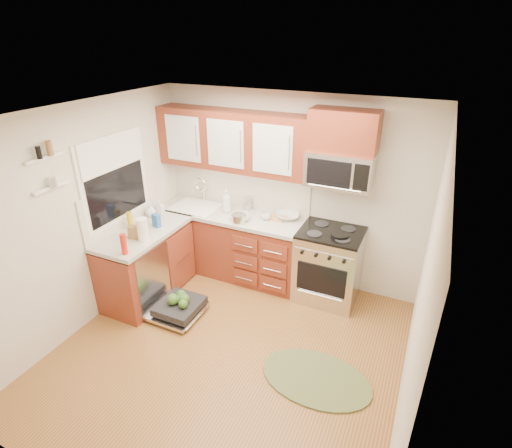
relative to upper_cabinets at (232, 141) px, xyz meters
The scene contains 38 objects.
floor 2.55m from the upper_cabinets, 65.28° to the right, with size 3.50×3.50×0.00m, color brown.
ceiling 1.84m from the upper_cabinets, 65.28° to the right, with size 3.50×3.50×0.00m, color white.
wall_back 0.97m from the upper_cabinets, 13.57° to the left, with size 3.50×0.04×2.50m, color beige.
wall_front 3.46m from the upper_cabinets, 77.70° to the right, with size 3.50×0.04×2.50m, color beige.
wall_left 1.98m from the upper_cabinets, 123.06° to the right, with size 0.04×3.50×2.50m, color beige.
wall_right 3.00m from the upper_cabinets, 32.47° to the right, with size 0.04×3.50×2.50m, color beige.
base_cabinet_back 1.46m from the upper_cabinets, 90.00° to the right, with size 2.05×0.60×0.85m, color maroon.
base_cabinet_left 1.93m from the upper_cabinets, 124.62° to the right, with size 0.60×1.25×0.85m, color maroon.
countertop_back 0.98m from the upper_cabinets, 90.00° to the right, with size 2.07×0.64×0.05m, color beige.
countertop_left 1.60m from the upper_cabinets, 124.25° to the right, with size 0.64×1.27×0.05m, color beige.
backsplash_back 0.68m from the upper_cabinets, 90.00° to the left, with size 2.05×0.02×0.57m, color silver.
backsplash_left 1.60m from the upper_cabinets, 133.89° to the right, with size 0.02×1.25×0.57m, color silver.
upper_cabinets is the anchor object (origin of this frame).
cabinet_over_mw 1.43m from the upper_cabinets, ahead, with size 0.76×0.35×0.47m, color maroon.
range 1.99m from the upper_cabinets, ahead, with size 0.76×0.64×0.95m, color silver, non-canonical shape.
microwave 1.42m from the upper_cabinets, ahead, with size 0.76×0.38×0.40m, color silver, non-canonical shape.
sink 1.21m from the upper_cabinets, 163.55° to the right, with size 0.62×0.50×0.26m, color white, non-canonical shape.
dishwasher 2.19m from the upper_cabinets, 96.04° to the right, with size 0.70×0.60×0.20m, color silver, non-canonical shape.
window 1.51m from the upper_cabinets, 133.21° to the right, with size 0.03×1.05×1.05m, color white, non-canonical shape.
window_blind 1.46m from the upper_cabinets, 132.50° to the right, with size 0.02×0.96×0.40m, color white.
shelf_upper 2.17m from the upper_cabinets, 117.33° to the right, with size 0.04×0.40×0.03m, color white.
shelf_lower 2.17m from the upper_cabinets, 117.33° to the right, with size 0.04×0.40×0.03m, color white.
rug 2.95m from the upper_cabinets, 42.05° to the right, with size 1.12×0.73×0.02m, color #5F653A, non-canonical shape.
skillet 1.79m from the upper_cabinets, ahead, with size 0.21×0.21×0.04m, color black.
stock_pot 0.99m from the upper_cabinets, 53.94° to the right, with size 0.19×0.19×0.11m, color silver.
cutting_board 1.12m from the upper_cabinets, ahead, with size 0.31×0.20×0.02m, color tan.
canister 0.88m from the upper_cabinets, 23.51° to the left, with size 0.11×0.11×0.17m, color silver.
paper_towel_roll 1.57m from the upper_cabinets, 113.73° to the right, with size 0.13×0.13×0.28m, color white.
mustard_bottle 1.61m from the upper_cabinets, 130.57° to the right, with size 0.07×0.07×0.21m, color gold.
red_bottle 1.86m from the upper_cabinets, 108.43° to the right, with size 0.06×0.06×0.24m, color red.
wooden_box 1.65m from the upper_cabinets, 118.18° to the right, with size 0.15×0.11×0.15m, color brown.
blue_carton 1.38m from the upper_cabinets, 125.40° to the right, with size 0.10×0.06×0.17m, color #2456AC.
bowl_a 1.20m from the upper_cabinets, ahead, with size 0.29×0.29×0.07m, color #999999.
bowl_b 0.99m from the upper_cabinets, 50.83° to the right, with size 0.25×0.25×0.08m, color #999999.
cup 1.05m from the upper_cabinets, 12.71° to the right, with size 0.13×0.13×0.10m, color #999999.
soap_bottle_a 0.80m from the upper_cabinets, 110.06° to the right, with size 0.12×0.12×0.31m, color #999999.
soap_bottle_b 1.31m from the upper_cabinets, 147.32° to the right, with size 0.08×0.09×0.19m, color #999999.
soap_bottle_c 1.41m from the upper_cabinets, 143.80° to the right, with size 0.13×0.13×0.17m, color #999999.
Camera 1 is at (1.64, -2.84, 3.15)m, focal length 28.00 mm.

